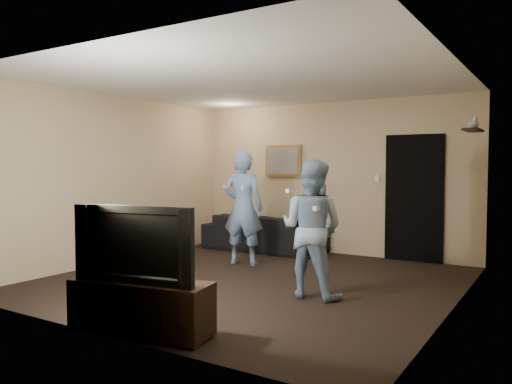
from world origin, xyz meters
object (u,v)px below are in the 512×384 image
Objects in this scene: sofa at (264,233)px; wii_player_right at (312,229)px; wii_player_left at (243,208)px; tv_console at (141,306)px; television at (140,243)px.

sofa is 1.39× the size of wii_player_right.
sofa is 1.26× the size of wii_player_left.
sofa is at bearing 106.28° from wii_player_left.
sofa is at bearing 96.12° from tv_console.
sofa is 4.61m from television.
television is 0.68× the size of wii_player_left.
wii_player_left reaches higher than tv_console.
television is 3.30m from wii_player_left.
wii_player_right reaches higher than television.
wii_player_right is (0.73, 1.98, -0.04)m from television.
sofa is at bearing 96.12° from television.
wii_player_left is (-0.98, 3.15, 0.62)m from tv_console.
television reaches higher than tv_console.
wii_player_left reaches higher than wii_player_right.
wii_player_right is (2.07, -2.40, 0.47)m from sofa.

